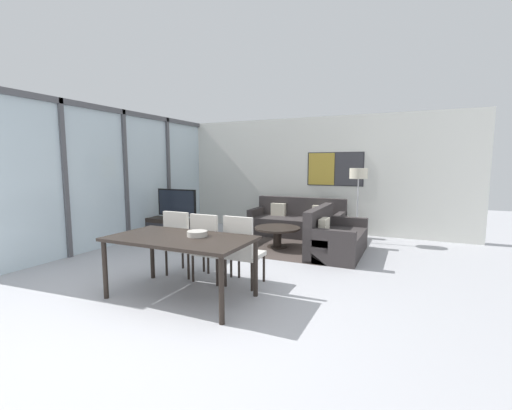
{
  "coord_description": "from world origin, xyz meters",
  "views": [
    {
      "loc": [
        2.34,
        -2.67,
        1.68
      ],
      "look_at": [
        -0.17,
        2.8,
        0.95
      ],
      "focal_mm": 24.0,
      "sensor_mm": 36.0,
      "label": 1
    }
  ],
  "objects_px": {
    "dining_table": "(180,243)",
    "tv_console": "(177,228)",
    "fruit_bowl": "(197,233)",
    "floor_lamp": "(358,179)",
    "coffee_table": "(277,232)",
    "dining_chair_right": "(242,248)",
    "dining_chair_left": "(181,241)",
    "television": "(177,204)",
    "sofa_main": "(297,223)",
    "dining_chair_centre": "(209,245)",
    "sofa_side": "(333,239)"
  },
  "relations": [
    {
      "from": "sofa_main",
      "to": "television",
      "type": "bearing_deg",
      "value": -150.13
    },
    {
      "from": "fruit_bowl",
      "to": "floor_lamp",
      "type": "height_order",
      "value": "floor_lamp"
    },
    {
      "from": "tv_console",
      "to": "dining_table",
      "type": "distance_m",
      "value": 3.67
    },
    {
      "from": "sofa_main",
      "to": "fruit_bowl",
      "type": "bearing_deg",
      "value": -89.93
    },
    {
      "from": "sofa_main",
      "to": "fruit_bowl",
      "type": "distance_m",
      "value": 4.15
    },
    {
      "from": "coffee_table",
      "to": "dining_chair_left",
      "type": "distance_m",
      "value": 2.34
    },
    {
      "from": "dining_chair_centre",
      "to": "fruit_bowl",
      "type": "xyz_separation_m",
      "value": [
        0.17,
        -0.52,
        0.28
      ]
    },
    {
      "from": "sofa_side",
      "to": "fruit_bowl",
      "type": "distance_m",
      "value": 3.02
    },
    {
      "from": "television",
      "to": "dining_chair_right",
      "type": "distance_m",
      "value": 3.53
    },
    {
      "from": "fruit_bowl",
      "to": "floor_lamp",
      "type": "bearing_deg",
      "value": 70.92
    },
    {
      "from": "tv_console",
      "to": "coffee_table",
      "type": "bearing_deg",
      "value": 1.76
    },
    {
      "from": "tv_console",
      "to": "dining_chair_centre",
      "type": "bearing_deg",
      "value": -44.42
    },
    {
      "from": "television",
      "to": "dining_table",
      "type": "height_order",
      "value": "television"
    },
    {
      "from": "dining_table",
      "to": "floor_lamp",
      "type": "distance_m",
      "value": 4.42
    },
    {
      "from": "sofa_main",
      "to": "dining_chair_left",
      "type": "distance_m",
      "value": 3.62
    },
    {
      "from": "dining_table",
      "to": "dining_chair_centre",
      "type": "bearing_deg",
      "value": 90.0
    },
    {
      "from": "coffee_table",
      "to": "floor_lamp",
      "type": "height_order",
      "value": "floor_lamp"
    },
    {
      "from": "sofa_side",
      "to": "floor_lamp",
      "type": "bearing_deg",
      "value": -11.45
    },
    {
      "from": "sofa_main",
      "to": "dining_chair_right",
      "type": "xyz_separation_m",
      "value": [
        0.35,
        -3.57,
        0.25
      ]
    },
    {
      "from": "dining_chair_left",
      "to": "fruit_bowl",
      "type": "bearing_deg",
      "value": -40.0
    },
    {
      "from": "coffee_table",
      "to": "floor_lamp",
      "type": "xyz_separation_m",
      "value": [
        1.38,
        1.16,
        1.05
      ]
    },
    {
      "from": "dining_chair_left",
      "to": "dining_chair_centre",
      "type": "xyz_separation_m",
      "value": [
        0.52,
        -0.05,
        0.0
      ]
    },
    {
      "from": "tv_console",
      "to": "dining_chair_centre",
      "type": "xyz_separation_m",
      "value": [
        2.25,
        -2.21,
        0.32
      ]
    },
    {
      "from": "dining_table",
      "to": "tv_console",
      "type": "bearing_deg",
      "value": 128.28
    },
    {
      "from": "coffee_table",
      "to": "dining_table",
      "type": "xyz_separation_m",
      "value": [
        -0.16,
        -2.93,
        0.39
      ]
    },
    {
      "from": "dining_table",
      "to": "dining_chair_right",
      "type": "bearing_deg",
      "value": 52.54
    },
    {
      "from": "dining_chair_left",
      "to": "dining_chair_right",
      "type": "relative_size",
      "value": 1.0
    },
    {
      "from": "sofa_side",
      "to": "dining_chair_right",
      "type": "relative_size",
      "value": 1.66
    },
    {
      "from": "dining_chair_centre",
      "to": "fruit_bowl",
      "type": "height_order",
      "value": "dining_chair_centre"
    },
    {
      "from": "tv_console",
      "to": "sofa_main",
      "type": "relative_size",
      "value": 0.73
    },
    {
      "from": "fruit_bowl",
      "to": "floor_lamp",
      "type": "distance_m",
      "value": 4.23
    },
    {
      "from": "fruit_bowl",
      "to": "television",
      "type": "bearing_deg",
      "value": 131.58
    },
    {
      "from": "sofa_main",
      "to": "floor_lamp",
      "type": "distance_m",
      "value": 1.76
    },
    {
      "from": "television",
      "to": "dining_chair_centre",
      "type": "distance_m",
      "value": 3.16
    },
    {
      "from": "tv_console",
      "to": "sofa_side",
      "type": "height_order",
      "value": "sofa_side"
    },
    {
      "from": "dining_chair_left",
      "to": "floor_lamp",
      "type": "xyz_separation_m",
      "value": [
        2.06,
        3.39,
        0.83
      ]
    },
    {
      "from": "sofa_side",
      "to": "dining_table",
      "type": "relative_size",
      "value": 0.91
    },
    {
      "from": "dining_chair_centre",
      "to": "television",
      "type": "bearing_deg",
      "value": 135.57
    },
    {
      "from": "sofa_main",
      "to": "coffee_table",
      "type": "xyz_separation_m",
      "value": [
        0.0,
        -1.31,
        0.03
      ]
    },
    {
      "from": "dining_chair_left",
      "to": "television",
      "type": "bearing_deg",
      "value": 128.87
    },
    {
      "from": "tv_console",
      "to": "sofa_main",
      "type": "height_order",
      "value": "sofa_main"
    },
    {
      "from": "dining_chair_centre",
      "to": "dining_chair_right",
      "type": "xyz_separation_m",
      "value": [
        0.52,
        0.03,
        0.0
      ]
    },
    {
      "from": "fruit_bowl",
      "to": "dining_chair_right",
      "type": "bearing_deg",
      "value": 57.48
    },
    {
      "from": "television",
      "to": "fruit_bowl",
      "type": "xyz_separation_m",
      "value": [
        2.42,
        -2.73,
        0.05
      ]
    },
    {
      "from": "sofa_side",
      "to": "floor_lamp",
      "type": "height_order",
      "value": "floor_lamp"
    },
    {
      "from": "sofa_side",
      "to": "dining_table",
      "type": "distance_m",
      "value": 3.19
    },
    {
      "from": "coffee_table",
      "to": "dining_chair_centre",
      "type": "xyz_separation_m",
      "value": [
        -0.16,
        -2.28,
        0.22
      ]
    },
    {
      "from": "dining_chair_right",
      "to": "floor_lamp",
      "type": "height_order",
      "value": "floor_lamp"
    },
    {
      "from": "dining_chair_centre",
      "to": "dining_chair_right",
      "type": "distance_m",
      "value": 0.52
    },
    {
      "from": "tv_console",
      "to": "dining_chair_left",
      "type": "distance_m",
      "value": 2.79
    }
  ]
}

